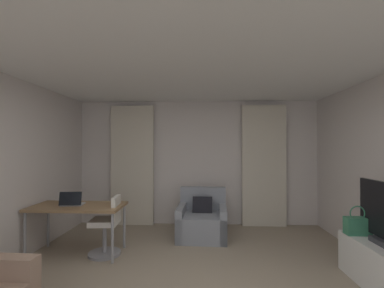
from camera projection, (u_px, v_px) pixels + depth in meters
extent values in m
cube|color=silver|center=(198.00, 162.00, 5.69)|extent=(5.12, 0.06, 2.60)
cube|color=white|center=(192.00, 47.00, 2.68)|extent=(5.12, 6.12, 0.06)
cube|color=beige|center=(132.00, 165.00, 5.61)|extent=(0.90, 0.06, 2.50)
cube|color=beige|center=(264.00, 165.00, 5.51)|extent=(0.90, 0.06, 2.50)
cube|color=gray|center=(202.00, 226.00, 4.78)|extent=(0.91, 0.88, 0.43)
cube|color=gray|center=(203.00, 198.00, 5.13)|extent=(0.87, 0.18, 0.43)
cube|color=gray|center=(223.00, 222.00, 4.75)|extent=(0.16, 0.84, 0.57)
cube|color=gray|center=(181.00, 221.00, 4.81)|extent=(0.16, 0.84, 0.57)
cube|color=black|center=(202.00, 207.00, 4.91)|extent=(0.37, 0.22, 0.37)
cube|color=olive|center=(78.00, 207.00, 4.05)|extent=(1.36, 0.67, 0.04)
cylinder|color=#99999E|center=(48.00, 225.00, 4.36)|extent=(0.04, 0.04, 0.70)
cylinder|color=#99999E|center=(124.00, 226.00, 4.31)|extent=(0.04, 0.04, 0.70)
cylinder|color=#99999E|center=(25.00, 237.00, 3.79)|extent=(0.04, 0.04, 0.70)
cylinder|color=#99999E|center=(112.00, 238.00, 3.74)|extent=(0.04, 0.04, 0.70)
cylinder|color=gray|center=(105.00, 240.00, 4.03)|extent=(0.06, 0.06, 0.46)
cylinder|color=gray|center=(105.00, 254.00, 4.02)|extent=(0.48, 0.48, 0.04)
cube|color=silver|center=(105.00, 222.00, 4.03)|extent=(0.43, 0.43, 0.08)
cube|color=silver|center=(116.00, 208.00, 4.04)|extent=(0.09, 0.36, 0.34)
cube|color=#ADADB2|center=(73.00, 204.00, 4.07)|extent=(0.35, 0.26, 0.02)
cube|color=black|center=(70.00, 199.00, 3.97)|extent=(0.32, 0.09, 0.20)
cube|color=#387F5B|center=(358.00, 226.00, 3.39)|extent=(0.30, 0.14, 0.22)
torus|color=#387F5B|center=(357.00, 213.00, 3.39)|extent=(0.20, 0.02, 0.20)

